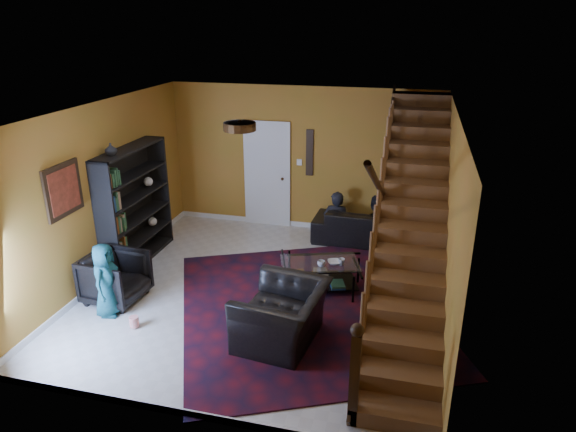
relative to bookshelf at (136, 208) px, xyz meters
The scene contains 21 objects.
floor 2.66m from the bookshelf, 14.01° to the right, with size 5.50×5.50×0.00m, color beige.
room 1.59m from the bookshelf, 34.27° to the left, with size 5.50×5.50×5.50m.
staircase 4.59m from the bookshelf, ahead, with size 0.95×5.02×3.18m.
bookshelf is the anchor object (origin of this frame).
door 2.73m from the bookshelf, 51.26° to the left, with size 0.82×0.05×2.05m, color silver.
framed_picture 1.70m from the bookshelf, 96.28° to the right, with size 0.04×0.74×0.74m, color maroon.
wall_hanging 3.38m from the bookshelf, 39.82° to the left, with size 0.14×0.03×0.90m, color black.
ceiling_fixture 3.30m from the bookshelf, 30.20° to the right, with size 0.40×0.40×0.10m, color #3F2814.
rug 3.41m from the bookshelf, 16.03° to the right, with size 3.49×3.99×0.02m, color #4C0D16.
sofa 4.27m from the bookshelf, 23.77° to the left, with size 2.18×0.85×0.64m, color black.
armchair_left 1.50m from the bookshelf, 75.10° to the right, with size 0.79×0.82×0.74m, color black.
armchair_right 3.54m from the bookshelf, 30.08° to the right, with size 1.18×1.03×0.77m, color black.
person_adult_a 3.69m from the bookshelf, 28.89° to the left, with size 0.51×0.33×1.39m, color black.
person_adult_b 4.34m from the bookshelf, 24.14° to the left, with size 0.67×0.52×1.38m, color black.
person_child 1.82m from the bookshelf, 75.14° to the right, with size 0.53×0.35×1.09m, color #195F60.
coffee_table 3.32m from the bookshelf, ahead, with size 1.35×1.03×0.45m.
cup_a 3.33m from the bookshelf, ahead, with size 0.12×0.12×0.09m, color #999999.
cup_b 3.60m from the bookshelf, ahead, with size 0.11×0.11×0.10m, color #999999.
bowl 3.50m from the bookshelf, ahead, with size 0.21×0.21×0.05m, color #999999.
vase 1.24m from the bookshelf, 90.00° to the right, with size 0.18×0.18×0.19m, color #999999.
popcorn_bucket 2.35m from the bookshelf, 63.39° to the right, with size 0.13×0.13×0.15m, color red.
Camera 1 is at (2.07, -6.66, 3.99)m, focal length 32.00 mm.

